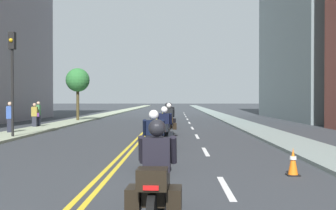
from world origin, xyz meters
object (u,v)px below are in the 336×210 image
traffic_light_near (12,66)px  motorcycle_3 (169,122)px  motorcycle_1 (154,146)px  traffic_cone_1 (293,162)px  motorcycle_0 (156,182)px  motorcycle_5 (167,115)px  pedestrian_0 (35,115)px  pedestrian_2 (38,114)px  pedestrian_1 (10,118)px  street_tree_0 (78,80)px  motorcycle_2 (164,131)px  motorcycle_4 (170,118)px

traffic_light_near → motorcycle_3: bearing=14.1°
motorcycle_1 → traffic_cone_1: size_ratio=3.18×
motorcycle_0 → motorcycle_5: motorcycle_5 is taller
pedestrian_0 → pedestrian_2: size_ratio=0.94×
pedestrian_1 → traffic_cone_1: bearing=-61.4°
traffic_light_near → street_tree_0: 15.22m
pedestrian_1 → motorcycle_2: bearing=-51.4°
traffic_light_near → street_tree_0: size_ratio=1.12×
motorcycle_3 → street_tree_0: (-7.88, 13.36, 2.76)m
motorcycle_0 → pedestrian_1: pedestrian_1 is taller
motorcycle_0 → pedestrian_0: (-8.74, 20.14, 0.18)m
motorcycle_3 → pedestrian_2: pedestrian_2 is taller
motorcycle_1 → motorcycle_0: bearing=-89.7°
motorcycle_3 → motorcycle_5: size_ratio=0.97×
traffic_light_near → motorcycle_5: bearing=60.1°
traffic_cone_1 → pedestrian_1: size_ratio=0.39×
motorcycle_5 → pedestrian_1: bearing=-131.7°
motorcycle_0 → traffic_light_near: traffic_light_near is taller
street_tree_0 → pedestrian_0: bearing=-95.3°
motorcycle_1 → motorcycle_4: 15.70m
traffic_light_near → pedestrian_2: size_ratio=2.91×
motorcycle_2 → traffic_cone_1: 6.67m
motorcycle_4 → pedestrian_0: size_ratio=1.41×
motorcycle_2 → pedestrian_0: bearing=132.8°
traffic_cone_1 → traffic_light_near: size_ratio=0.14×
motorcycle_0 → motorcycle_2: bearing=93.3°
motorcycle_2 → pedestrian_0: 13.38m
motorcycle_1 → pedestrian_2: bearing=114.4°
motorcycle_4 → pedestrian_0: bearing=-179.2°
motorcycle_1 → traffic_cone_1: motorcycle_1 is taller
motorcycle_0 → motorcycle_4: (-0.12, 20.41, 0.00)m
motorcycle_1 → motorcycle_2: size_ratio=1.04×
motorcycle_3 → pedestrian_2: bearing=145.7°
motorcycle_1 → pedestrian_0: size_ratio=1.33×
motorcycle_0 → motorcycle_4: bearing=92.6°
pedestrian_0 → traffic_light_near: bearing=-77.9°
traffic_cone_1 → pedestrian_1: bearing=135.3°
motorcycle_1 → motorcycle_5: (-0.13, 20.70, 0.01)m
traffic_light_near → pedestrian_2: 7.94m
motorcycle_4 → pedestrian_2: pedestrian_2 is taller
motorcycle_0 → traffic_cone_1: motorcycle_0 is taller
motorcycle_1 → motorcycle_3: bearing=85.5°
motorcycle_2 → pedestrian_2: bearing=131.2°
motorcycle_3 → traffic_light_near: traffic_light_near is taller
motorcycle_4 → traffic_light_near: 10.60m
motorcycle_4 → traffic_cone_1: bearing=-79.7°
street_tree_0 → traffic_light_near: bearing=-87.9°
motorcycle_2 → traffic_cone_1: (3.32, -5.77, -0.31)m
motorcycle_1 → pedestrian_2: (-8.38, 15.95, 0.24)m
motorcycle_1 → street_tree_0: street_tree_0 is taller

